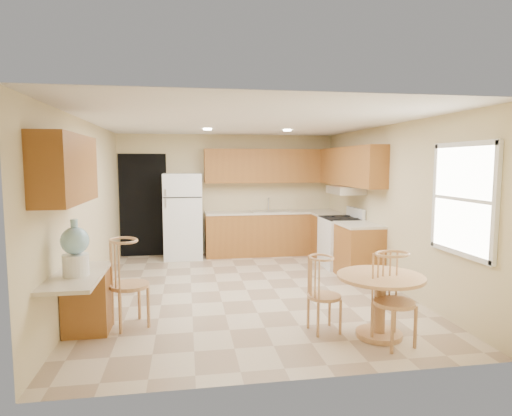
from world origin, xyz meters
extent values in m
plane|color=#C0AB8B|center=(0.00, 0.00, 0.00)|extent=(5.50, 5.50, 0.00)
cube|color=white|center=(0.00, 0.00, 2.50)|extent=(4.50, 5.50, 0.02)
cube|color=#CDBF8A|center=(0.00, 2.75, 1.25)|extent=(4.50, 0.02, 2.50)
cube|color=#CDBF8A|center=(0.00, -2.75, 1.25)|extent=(4.50, 0.02, 2.50)
cube|color=#CDBF8A|center=(-2.25, 0.00, 1.25)|extent=(0.02, 5.50, 2.50)
cube|color=#CDBF8A|center=(2.25, 0.00, 1.25)|extent=(0.02, 5.50, 2.50)
cube|color=black|center=(-1.75, 2.73, 1.05)|extent=(0.90, 0.02, 2.10)
cube|color=#9D6128|center=(0.88, 2.45, 0.43)|extent=(2.75, 0.60, 0.87)
cube|color=beige|center=(0.88, 2.45, 0.89)|extent=(2.75, 0.63, 0.04)
cube|color=#9D6128|center=(1.95, 1.85, 0.43)|extent=(0.60, 0.59, 0.87)
cube|color=beige|center=(1.95, 1.85, 0.89)|extent=(0.63, 0.59, 0.04)
cube|color=#9D6128|center=(1.95, 0.40, 0.43)|extent=(0.60, 0.80, 0.87)
cube|color=beige|center=(1.95, 0.40, 0.89)|extent=(0.63, 0.80, 0.04)
cube|color=#9D6128|center=(0.88, 2.58, 1.85)|extent=(2.75, 0.33, 0.70)
cube|color=#9D6128|center=(2.08, 1.21, 1.85)|extent=(0.33, 2.42, 0.70)
cube|color=#9D6128|center=(-2.08, -1.60, 1.85)|extent=(0.33, 1.40, 0.70)
cube|color=silver|center=(0.85, 2.45, 0.91)|extent=(0.78, 0.44, 0.01)
cube|color=silver|center=(2.00, 1.18, 1.42)|extent=(0.50, 0.76, 0.14)
cube|color=#9D6128|center=(-2.00, -1.32, 0.36)|extent=(0.48, 0.42, 0.72)
cube|color=beige|center=(-2.00, -1.70, 0.75)|extent=(0.50, 1.20, 0.04)
cube|color=white|center=(2.23, -1.85, 1.50)|extent=(0.05, 1.00, 1.20)
cube|color=white|center=(2.22, -1.85, 2.12)|extent=(0.05, 1.10, 0.06)
cube|color=white|center=(2.22, -1.85, 0.88)|extent=(0.05, 1.10, 0.06)
cube|color=white|center=(2.22, -2.38, 1.50)|extent=(0.05, 0.06, 1.28)
cube|color=white|center=(2.22, -1.32, 1.50)|extent=(0.05, 0.06, 1.28)
cylinder|color=white|center=(-0.50, 1.20, 2.48)|extent=(0.14, 0.14, 0.02)
cylinder|color=white|center=(0.90, 1.20, 2.48)|extent=(0.14, 0.14, 0.02)
cube|color=white|center=(-0.95, 2.40, 0.85)|extent=(0.75, 0.70, 1.71)
cube|color=black|center=(-0.95, 2.04, 1.25)|extent=(0.74, 0.01, 0.02)
cube|color=silver|center=(-1.27, 2.03, 1.15)|extent=(0.03, 0.03, 0.18)
cube|color=silver|center=(-1.27, 2.03, 1.35)|extent=(0.03, 0.03, 0.14)
cube|color=white|center=(1.92, 1.18, 0.45)|extent=(0.65, 0.76, 0.90)
cube|color=black|center=(1.92, 1.18, 0.91)|extent=(0.64, 0.75, 0.02)
cube|color=white|center=(2.20, 1.18, 1.00)|extent=(0.06, 0.76, 0.18)
cylinder|color=tan|center=(1.20, -1.97, 0.03)|extent=(0.51, 0.51, 0.05)
cylinder|color=tan|center=(1.20, -1.97, 0.34)|extent=(0.13, 0.13, 0.62)
cylinder|color=tan|center=(1.20, -1.97, 0.68)|extent=(0.94, 0.94, 0.04)
cylinder|color=tan|center=(0.65, -1.72, 0.41)|extent=(0.38, 0.38, 0.04)
cylinder|color=tan|center=(0.51, -1.59, 0.20)|extent=(0.03, 0.03, 0.41)
cylinder|color=tan|center=(0.78, -1.59, 0.20)|extent=(0.03, 0.03, 0.41)
cylinder|color=tan|center=(0.51, -1.86, 0.20)|extent=(0.03, 0.03, 0.41)
cylinder|color=tan|center=(0.78, -1.86, 0.20)|extent=(0.03, 0.03, 0.41)
cylinder|color=tan|center=(1.25, -2.20, 0.46)|extent=(0.43, 0.43, 0.04)
cylinder|color=tan|center=(1.09, -2.05, 0.23)|extent=(0.04, 0.04, 0.46)
cylinder|color=tan|center=(1.40, -2.05, 0.23)|extent=(0.04, 0.04, 0.46)
cylinder|color=tan|center=(1.09, -2.35, 0.23)|extent=(0.04, 0.04, 0.46)
cylinder|color=tan|center=(1.40, -2.35, 0.23)|extent=(0.04, 0.04, 0.46)
cylinder|color=tan|center=(-1.55, -1.20, 0.49)|extent=(0.45, 0.45, 0.04)
cylinder|color=tan|center=(-1.71, -1.04, 0.24)|extent=(0.04, 0.04, 0.49)
cylinder|color=tan|center=(-1.39, -1.04, 0.24)|extent=(0.04, 0.04, 0.49)
cylinder|color=tan|center=(-1.71, -1.36, 0.24)|extent=(0.04, 0.04, 0.49)
cylinder|color=tan|center=(-1.39, -1.36, 0.24)|extent=(0.04, 0.04, 0.49)
cylinder|color=white|center=(-2.00, -1.74, 0.88)|extent=(0.26, 0.26, 0.22)
sphere|color=#8CC2D9|center=(-2.00, -1.74, 1.13)|extent=(0.28, 0.28, 0.28)
cylinder|color=#8CC2D9|center=(-2.00, -1.74, 1.31)|extent=(0.07, 0.07, 0.08)
camera|label=1|loc=(-0.88, -6.24, 1.91)|focal=30.00mm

